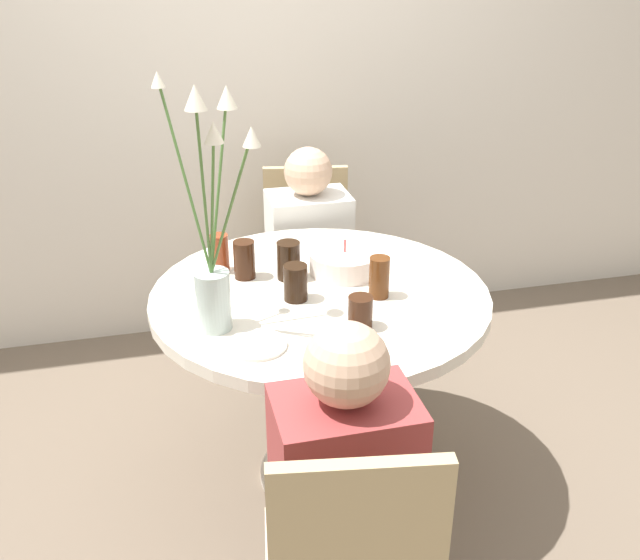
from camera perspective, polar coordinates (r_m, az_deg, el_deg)
The scene contains 15 objects.
ground_plane at distance 2.77m, azimuth 0.00°, elevation -15.27°, with size 16.00×16.00×0.00m, color #6B5B4C.
wall_back at distance 3.38m, azimuth -5.38°, elevation 16.85°, with size 8.00×0.05×2.60m.
dining_table at distance 2.40m, azimuth 0.00°, elevation -3.77°, with size 1.11×1.11×0.77m.
chair_right_flank at distance 3.26m, azimuth -1.04°, elevation 1.86°, with size 0.46×0.46×0.89m.
birthday_cake at distance 2.46m, azimuth 1.98°, elevation 1.46°, with size 0.25×0.25×0.12m.
flower_vase at distance 2.03m, azimuth -8.56°, elevation 2.43°, with size 0.26×0.27×0.73m.
side_plate at distance 2.03m, azimuth -5.05°, elevation -5.20°, with size 0.17×0.17×0.01m.
drink_glass_0 at distance 2.47m, azimuth -8.01°, elevation 2.14°, with size 0.06×0.06×0.14m.
drink_glass_1 at distance 2.28m, azimuth 4.76°, elevation 0.22°, with size 0.07×0.07×0.14m.
drink_glass_2 at distance 2.40m, azimuth -2.53°, elevation 1.57°, with size 0.08×0.08×0.13m.
drink_glass_3 at distance 2.42m, azimuth -6.07°, elevation 1.63°, with size 0.07×0.07×0.13m.
drink_glass_4 at distance 2.10m, azimuth 3.25°, elevation -2.59°, with size 0.07×0.07×0.10m.
drink_glass_5 at distance 2.26m, azimuth -1.96°, elevation -0.21°, with size 0.08×0.08×0.12m.
person_guest at distance 3.12m, azimuth -0.89°, elevation 0.59°, with size 0.34×0.24×1.05m.
person_woman at distance 1.90m, azimuth 1.90°, elevation -18.53°, with size 0.34×0.24×1.05m.
Camera 1 is at (-0.50, -2.03, 1.82)m, focal length 40.00 mm.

